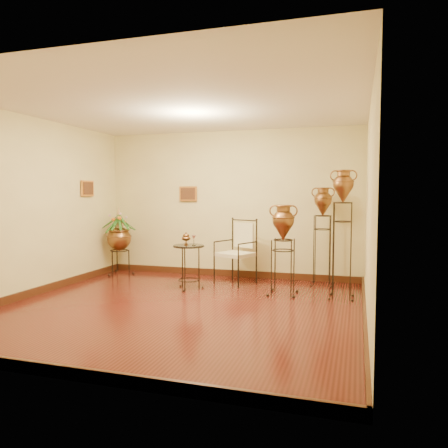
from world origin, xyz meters
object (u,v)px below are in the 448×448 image
(amphora_tall, at_px, (342,233))
(armchair, at_px, (235,252))
(planter_urn, at_px, (119,236))
(amphora_mid, at_px, (322,235))
(side_table, at_px, (189,266))

(amphora_tall, height_order, armchair, amphora_tall)
(amphora_tall, distance_m, planter_urn, 4.37)
(amphora_tall, height_order, amphora_mid, amphora_tall)
(amphora_tall, relative_size, side_table, 2.11)
(amphora_tall, bearing_deg, planter_urn, 169.91)
(planter_urn, bearing_deg, side_table, -24.99)
(amphora_tall, xyz_separation_m, planter_urn, (-4.30, 0.76, -0.24))
(armchair, height_order, side_table, armchair)
(planter_urn, bearing_deg, armchair, -4.27)
(amphora_mid, relative_size, armchair, 1.52)
(armchair, bearing_deg, side_table, -109.52)
(amphora_mid, height_order, planter_urn, amphora_mid)
(amphora_tall, bearing_deg, amphora_mid, 112.18)
(amphora_tall, distance_m, amphora_mid, 0.98)
(side_table, bearing_deg, armchair, 46.65)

